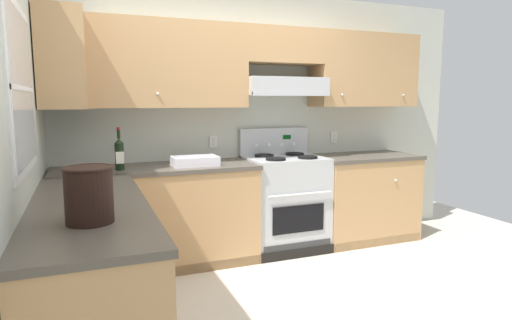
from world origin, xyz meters
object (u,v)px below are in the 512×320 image
at_px(wine_bottle, 119,153).
at_px(stove, 285,202).
at_px(bowl, 195,162).
at_px(bucket, 89,194).

bearing_deg(wine_bottle, stove, 3.54).
bearing_deg(wine_bottle, bowl, 2.36).
distance_m(wine_bottle, bucket, 1.61).
distance_m(wine_bottle, bowl, 0.65).
bearing_deg(stove, bucket, -137.35).
bearing_deg(bowl, bucket, -119.19).
xyz_separation_m(stove, bowl, (-0.93, -0.07, 0.46)).
height_order(stove, bowl, stove).
relative_size(wine_bottle, bowl, 0.90).
relative_size(stove, bucket, 4.43).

